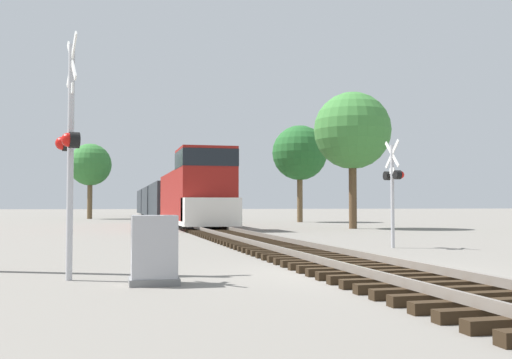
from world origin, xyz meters
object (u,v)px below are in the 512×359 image
object	(u,v)px
relay_cabinet	(154,250)
tree_mid_background	(300,153)
tree_deep_background	(90,165)
crossing_signal_far	(393,182)
crossing_signal_near	(69,145)
tree_far_right	(352,131)
freight_train	(165,200)

from	to	relation	value
relay_cabinet	tree_mid_background	bearing A→B (deg)	68.39
tree_deep_background	crossing_signal_far	bearing A→B (deg)	-76.05
crossing_signal_near	tree_far_right	size ratio (longest dim) A/B	0.56
crossing_signal_far	tree_mid_background	bearing A→B (deg)	-13.73
crossing_signal_far	tree_deep_background	xyz separation A→B (m)	(-11.16, 44.90, 3.31)
freight_train	tree_mid_background	size ratio (longest dim) A/B	7.34
tree_far_right	freight_train	bearing A→B (deg)	110.15
freight_train	tree_deep_background	xyz separation A→B (m)	(-7.16, 5.22, 3.62)
crossing_signal_near	relay_cabinet	bearing A→B (deg)	44.55
tree_far_right	tree_deep_background	bearing A→B (deg)	118.53
freight_train	relay_cabinet	bearing A→B (deg)	-95.23
tree_mid_background	crossing_signal_near	bearing A→B (deg)	-114.23
crossing_signal_near	tree_mid_background	size ratio (longest dim) A/B	0.58
relay_cabinet	tree_mid_background	xyz separation A→B (m)	(14.43, 36.43, 5.11)
crossing_signal_near	tree_far_right	distance (m)	26.38
crossing_signal_near	crossing_signal_far	xyz separation A→B (m)	(9.83, 6.36, -0.36)
crossing_signal_near	tree_far_right	world-z (taller)	tree_far_right
crossing_signal_near	tree_deep_background	bearing A→B (deg)	168.11
freight_train	tree_far_right	world-z (taller)	tree_far_right
tree_far_right	crossing_signal_far	bearing A→B (deg)	-108.11
crossing_signal_far	relay_cabinet	bearing A→B (deg)	129.57
tree_far_right	tree_mid_background	xyz separation A→B (m)	(1.15, 13.89, -0.13)
crossing_signal_far	relay_cabinet	size ratio (longest dim) A/B	2.89
crossing_signal_far	tree_deep_background	bearing A→B (deg)	12.12
crossing_signal_near	tree_mid_background	world-z (taller)	tree_mid_background
freight_train	tree_far_right	bearing A→B (deg)	-69.85
crossing_signal_far	tree_far_right	xyz separation A→B (m)	(4.98, 15.22, 3.67)
relay_cabinet	tree_mid_background	distance (m)	39.51
relay_cabinet	tree_deep_background	distance (m)	52.52
tree_mid_background	tree_deep_background	size ratio (longest dim) A/B	1.05
crossing_signal_near	tree_deep_background	size ratio (longest dim) A/B	0.60
crossing_signal_far	relay_cabinet	distance (m)	11.17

